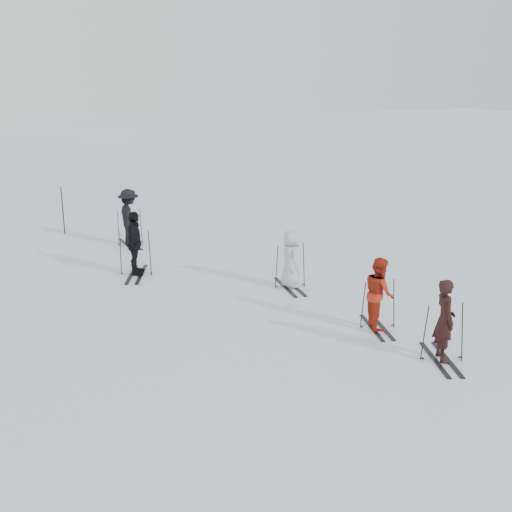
{
  "coord_description": "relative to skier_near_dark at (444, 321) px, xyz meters",
  "views": [
    {
      "loc": [
        -6.55,
        -13.61,
        5.75
      ],
      "look_at": [
        0.0,
        1.0,
        1.0
      ],
      "focal_mm": 45.0,
      "sensor_mm": 36.0,
      "label": 1
    }
  ],
  "objects": [
    {
      "name": "skis_near_dark",
      "position": [
        0.0,
        0.0,
        -0.22
      ],
      "size": [
        1.94,
        1.45,
        1.26
      ],
      "primitive_type": null,
      "rotation": [
        0.0,
        0.0,
        1.22
      ],
      "color": "black",
      "rests_on": "ground"
    },
    {
      "name": "skis_uphill_left",
      "position": [
        -4.3,
        8.02,
        -0.18
      ],
      "size": [
        2.09,
        1.62,
        1.35
      ],
      "primitive_type": null,
      "rotation": [
        0.0,
        0.0,
        1.17
      ],
      "color": "black",
      "rests_on": "ground"
    },
    {
      "name": "ground",
      "position": [
        -1.77,
        4.28,
        -0.85
      ],
      "size": [
        120.0,
        120.0,
        0.0
      ],
      "primitive_type": "plane",
      "color": "silver",
      "rests_on": "ground"
    },
    {
      "name": "skier_grey",
      "position": [
        -0.77,
        5.26,
        -0.07
      ],
      "size": [
        0.59,
        0.82,
        1.56
      ],
      "primitive_type": "imported",
      "rotation": [
        0.0,
        0.0,
        1.45
      ],
      "color": "#B0B6BA",
      "rests_on": "ground"
    },
    {
      "name": "skier_uphill_far",
      "position": [
        -3.68,
        11.3,
        0.08
      ],
      "size": [
        0.73,
        1.22,
        1.86
      ],
      "primitive_type": "imported",
      "rotation": [
        0.0,
        0.0,
        1.61
      ],
      "color": "black",
      "rests_on": "ground"
    },
    {
      "name": "skier_near_dark",
      "position": [
        0.0,
        0.0,
        0.0
      ],
      "size": [
        0.59,
        0.72,
        1.7
      ],
      "primitive_type": "imported",
      "rotation": [
        0.0,
        0.0,
        1.22
      ],
      "color": "black",
      "rests_on": "ground"
    },
    {
      "name": "skier_uphill_left",
      "position": [
        -4.3,
        8.02,
        0.06
      ],
      "size": [
        0.82,
        1.16,
        1.82
      ],
      "primitive_type": "imported",
      "rotation": [
        0.0,
        0.0,
        1.17
      ],
      "color": "black",
      "rests_on": "ground"
    },
    {
      "name": "piste_marker",
      "position": [
        -5.49,
        13.67,
        0.0
      ],
      "size": [
        0.05,
        0.05,
        1.71
      ],
      "primitive_type": "cylinder",
      "rotation": [
        0.0,
        0.0,
        0.24
      ],
      "color": "black",
      "rests_on": "ground"
    },
    {
      "name": "skis_grey",
      "position": [
        -0.77,
        5.26,
        -0.22
      ],
      "size": [
        1.83,
        1.12,
        1.26
      ],
      "primitive_type": null,
      "rotation": [
        0.0,
        0.0,
        1.45
      ],
      "color": "black",
      "rests_on": "ground"
    },
    {
      "name": "skier_red",
      "position": [
        -0.22,
        1.94,
        -0.03
      ],
      "size": [
        0.82,
        0.94,
        1.65
      ],
      "primitive_type": "imported",
      "rotation": [
        0.0,
        0.0,
        1.29
      ],
      "color": "#AB2613",
      "rests_on": "ground"
    },
    {
      "name": "skis_red",
      "position": [
        -0.22,
        1.94,
        -0.26
      ],
      "size": [
        1.79,
        1.27,
        1.18
      ],
      "primitive_type": null,
      "rotation": [
        0.0,
        0.0,
        1.29
      ],
      "color": "black",
      "rests_on": "ground"
    },
    {
      "name": "skis_uphill_far",
      "position": [
        -3.68,
        11.3,
        -0.22
      ],
      "size": [
        1.76,
        0.98,
        1.26
      ],
      "primitive_type": null,
      "rotation": [
        0.0,
        0.0,
        1.61
      ],
      "color": "black",
      "rests_on": "ground"
    }
  ]
}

